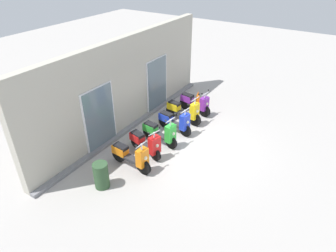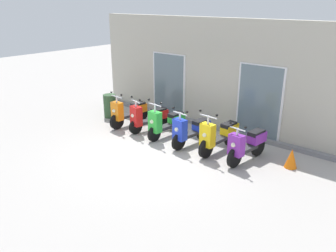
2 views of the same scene
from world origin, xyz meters
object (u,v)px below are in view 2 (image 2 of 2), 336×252
at_px(scooter_orange, 129,112).
at_px(scooter_purple, 247,144).
at_px(scooter_green, 166,122).
at_px(trash_bin, 110,106).
at_px(scooter_red, 148,117).
at_px(scooter_blue, 191,130).
at_px(traffic_cone, 291,158).
at_px(scooter_yellow, 219,135).

xyz_separation_m(scooter_orange, scooter_purple, (4.41, 0.02, 0.02)).
relative_size(scooter_green, trash_bin, 1.85).
height_order(scooter_red, scooter_blue, scooter_blue).
relative_size(scooter_orange, scooter_red, 1.09).
relative_size(scooter_green, scooter_blue, 1.00).
bearing_deg(traffic_cone, scooter_purple, -159.32).
distance_m(scooter_green, scooter_blue, 0.97).
relative_size(scooter_green, scooter_purple, 0.99).
height_order(scooter_purple, traffic_cone, scooter_purple).
distance_m(scooter_purple, traffic_cone, 1.15).
xyz_separation_m(scooter_red, scooter_blue, (1.78, -0.09, 0.02)).
height_order(traffic_cone, trash_bin, trash_bin).
height_order(scooter_green, traffic_cone, scooter_green).
bearing_deg(scooter_yellow, trash_bin, 178.47).
xyz_separation_m(scooter_yellow, scooter_purple, (0.90, -0.04, -0.01)).
xyz_separation_m(scooter_purple, trash_bin, (-5.59, 0.17, -0.07)).
distance_m(scooter_yellow, trash_bin, 4.69).
relative_size(scooter_purple, traffic_cone, 3.02).
bearing_deg(traffic_cone, trash_bin, -178.01).
relative_size(scooter_orange, scooter_purple, 1.03).
height_order(scooter_green, trash_bin, scooter_green).
relative_size(scooter_yellow, traffic_cone, 3.27).
distance_m(scooter_green, trash_bin, 2.85).
bearing_deg(scooter_red, traffic_cone, 4.64).
relative_size(traffic_cone, trash_bin, 0.62).
distance_m(scooter_blue, scooter_purple, 1.77).
xyz_separation_m(scooter_green, traffic_cone, (3.80, 0.44, -0.22)).
bearing_deg(scooter_yellow, scooter_blue, -172.69).
xyz_separation_m(scooter_orange, traffic_cone, (5.47, 0.42, -0.21)).
bearing_deg(scooter_red, scooter_blue, -3.02).
distance_m(scooter_blue, trash_bin, 3.82).
bearing_deg(scooter_orange, scooter_purple, 0.26).
height_order(scooter_red, scooter_purple, scooter_red).
bearing_deg(scooter_orange, traffic_cone, 4.39).
relative_size(scooter_yellow, scooter_purple, 1.08).
height_order(scooter_green, scooter_purple, scooter_green).
bearing_deg(scooter_red, trash_bin, 175.95).
height_order(scooter_purple, trash_bin, scooter_purple).
height_order(scooter_blue, scooter_yellow, scooter_yellow).
height_order(scooter_orange, scooter_purple, scooter_orange).
relative_size(scooter_red, scooter_purple, 0.95).
relative_size(scooter_orange, scooter_yellow, 0.95).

